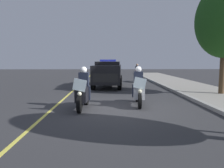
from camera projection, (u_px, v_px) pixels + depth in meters
ground_plane at (113, 108)px, 8.81m from camera, size 80.00×80.00×0.00m
curb_strip at (208, 106)px, 8.89m from camera, size 48.00×0.24×0.15m
lane_stripe_center at (53, 108)px, 8.75m from camera, size 48.00×0.12×0.01m
police_motorcycle_lead_left at (83, 92)px, 8.62m from camera, size 2.14×0.62×1.72m
police_motorcycle_lead_right at (138, 89)px, 9.30m from camera, size 2.14×0.62×1.72m
police_suv at (108, 73)px, 15.67m from camera, size 5.03×2.37×2.05m
cyclist_background at (137, 73)px, 19.41m from camera, size 1.76×0.34×1.69m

